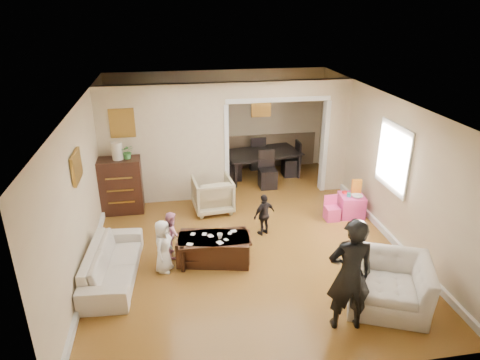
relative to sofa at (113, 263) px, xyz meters
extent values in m
plane|color=olive|center=(2.30, 1.05, -0.28)|extent=(7.00, 7.00, 0.00)
cube|color=beige|center=(0.92, 2.85, 1.02)|extent=(2.75, 0.18, 2.60)
cube|color=beige|center=(4.77, 2.85, 1.02)|extent=(0.55, 0.18, 2.60)
cube|color=beige|center=(3.40, 2.85, 2.15)|extent=(2.22, 0.18, 0.35)
cube|color=white|center=(5.03, 0.65, 1.27)|extent=(0.03, 0.95, 1.10)
cube|color=brown|center=(0.10, 2.75, 1.57)|extent=(0.45, 0.03, 0.55)
cube|color=brown|center=(-0.41, 0.45, 1.52)|extent=(0.03, 0.55, 0.40)
cube|color=brown|center=(3.40, 4.49, 1.42)|extent=(0.45, 0.03, 0.55)
imported|color=beige|center=(0.00, 0.00, 0.00)|extent=(0.88, 1.95, 0.55)
imported|color=#C5B288|center=(1.86, 2.15, 0.10)|extent=(0.87, 0.89, 0.75)
imported|color=beige|center=(4.03, -1.37, 0.10)|extent=(1.46, 1.39, 0.75)
cube|color=black|center=(-0.03, 2.43, 0.31)|extent=(0.86, 0.48, 1.18)
cylinder|color=beige|center=(-0.03, 2.43, 1.09)|extent=(0.22, 0.22, 0.36)
imported|color=#3B8038|center=(0.17, 2.43, 1.06)|extent=(0.27, 0.23, 0.30)
cube|color=#351D10|center=(1.67, 0.23, -0.05)|extent=(1.32, 0.85, 0.46)
imported|color=silver|center=(1.77, 0.18, 0.22)|extent=(0.11, 0.11, 0.09)
cube|color=#E73C90|center=(4.67, 1.42, -0.04)|extent=(0.54, 0.54, 0.47)
cube|color=yellow|center=(4.79, 1.52, 0.34)|extent=(0.21, 0.09, 0.30)
cylinder|color=#22AAA4|center=(4.57, 1.37, 0.23)|extent=(0.08, 0.08, 0.08)
cube|color=red|center=(4.55, 1.54, 0.22)|extent=(0.09, 0.08, 0.05)
imported|color=silver|center=(4.72, 1.30, 0.22)|extent=(0.24, 0.24, 0.05)
imported|color=black|center=(3.29, 3.80, 0.05)|extent=(2.04, 1.38, 0.66)
imported|color=black|center=(3.27, -1.68, 0.56)|extent=(0.65, 0.46, 1.67)
imported|color=white|center=(0.82, 0.08, 0.18)|extent=(0.44, 0.53, 0.92)
imported|color=pink|center=(0.97, 0.53, 0.14)|extent=(0.37, 0.45, 0.84)
imported|color=black|center=(2.72, 0.98, 0.14)|extent=(0.53, 0.41, 0.83)
cube|color=white|center=(1.52, 0.36, 0.18)|extent=(0.09, 0.11, 0.00)
cube|color=white|center=(1.87, 0.12, 0.18)|extent=(0.09, 0.10, 0.00)
cube|color=white|center=(1.33, 0.40, 0.18)|extent=(0.10, 0.11, 0.00)
cube|color=white|center=(1.25, 0.07, 0.18)|extent=(0.12, 0.11, 0.00)
cube|color=white|center=(1.62, 0.29, 0.18)|extent=(0.12, 0.13, 0.00)
cube|color=white|center=(1.96, 0.32, 0.18)|extent=(0.09, 0.10, 0.00)
cube|color=white|center=(2.03, 0.39, 0.18)|extent=(0.10, 0.08, 0.00)
cube|color=white|center=(1.75, 0.04, 0.18)|extent=(0.13, 0.14, 0.00)
camera|label=1|loc=(1.05, -6.09, 3.92)|focal=32.11mm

